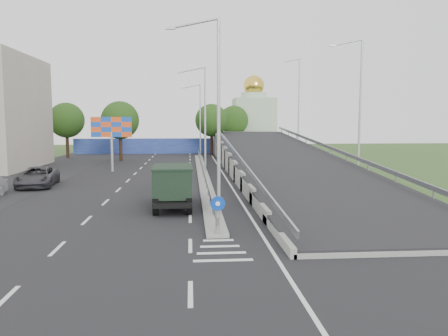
{
  "coord_description": "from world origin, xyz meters",
  "views": [
    {
      "loc": [
        -1.17,
        -16.44,
        5.11
      ],
      "look_at": [
        0.92,
        10.37,
        2.2
      ],
      "focal_mm": 35.0,
      "sensor_mm": 36.0,
      "label": 1
    }
  ],
  "objects": [
    {
      "name": "dump_truck",
      "position": [
        -2.2,
        9.29,
        1.41
      ],
      "size": [
        2.33,
        5.8,
        2.54
      ],
      "rotation": [
        0.0,
        0.0,
        0.02
      ],
      "color": "black",
      "rests_on": "ground"
    },
    {
      "name": "sign_bollard",
      "position": [
        0.0,
        2.17,
        1.03
      ],
      "size": [
        0.64,
        0.23,
        1.67
      ],
      "color": "black",
      "rests_on": "median"
    },
    {
      "name": "lamp_post_near",
      "position": [
        0.11,
        6.0,
        5.81
      ],
      "size": [
        2.74,
        0.18,
        10.08
      ],
      "color": "#B2B5B7",
      "rests_on": "median"
    },
    {
      "name": "road_surface",
      "position": [
        -3.0,
        20.0,
        0.0
      ],
      "size": [
        26.0,
        90.0,
        0.04
      ],
      "primitive_type": "cube",
      "color": "black",
      "rests_on": "ground"
    },
    {
      "name": "blue_wall",
      "position": [
        -4.0,
        52.0,
        1.2
      ],
      "size": [
        30.0,
        0.5,
        2.4
      ],
      "primitive_type": "cube",
      "color": "#2E2A9A",
      "rests_on": "ground"
    },
    {
      "name": "parked_car_c",
      "position": [
        -13.04,
        18.21,
        0.77
      ],
      "size": [
        3.19,
        5.79,
        1.54
      ],
      "primitive_type": "imported",
      "rotation": [
        0.0,
        0.0,
        0.12
      ],
      "color": "#353439",
      "rests_on": "ground"
    },
    {
      "name": "tree_ramp_far",
      "position": [
        6.0,
        55.0,
        5.18
      ],
      "size": [
        4.8,
        4.8,
        7.6
      ],
      "color": "black",
      "rests_on": "ground"
    },
    {
      "name": "tree_left_far",
      "position": [
        -18.0,
        45.0,
        5.18
      ],
      "size": [
        4.8,
        4.8,
        7.6
      ],
      "color": "black",
      "rests_on": "ground"
    },
    {
      "name": "median",
      "position": [
        0.0,
        24.0,
        0.1
      ],
      "size": [
        1.0,
        44.0,
        0.2
      ],
      "primitive_type": "cube",
      "color": "gray",
      "rests_on": "ground"
    },
    {
      "name": "tree_left_mid",
      "position": [
        -10.0,
        40.0,
        5.18
      ],
      "size": [
        4.8,
        4.8,
        7.6
      ],
      "color": "black",
      "rests_on": "ground"
    },
    {
      "name": "tree_median_far",
      "position": [
        2.0,
        48.0,
        5.18
      ],
      "size": [
        4.8,
        4.8,
        7.6
      ],
      "color": "black",
      "rests_on": "ground"
    },
    {
      "name": "church",
      "position": [
        10.0,
        60.0,
        5.31
      ],
      "size": [
        7.0,
        7.0,
        13.8
      ],
      "color": "#B2CCAD",
      "rests_on": "ground"
    },
    {
      "name": "billboard",
      "position": [
        -9.0,
        28.0,
        4.19
      ],
      "size": [
        4.0,
        0.24,
        5.5
      ],
      "color": "#B2B5B7",
      "rests_on": "ground"
    },
    {
      "name": "parking_strip",
      "position": [
        -16.0,
        20.0,
        0.0
      ],
      "size": [
        8.0,
        90.0,
        0.05
      ],
      "primitive_type": "cube",
      "color": "black",
      "rests_on": "ground"
    },
    {
      "name": "overpass_ramp",
      "position": [
        7.5,
        24.0,
        1.75
      ],
      "size": [
        10.0,
        50.0,
        3.5
      ],
      "color": "gray",
      "rests_on": "ground"
    },
    {
      "name": "median_guardrail",
      "position": [
        0.0,
        24.0,
        0.75
      ],
      "size": [
        0.09,
        44.0,
        0.71
      ],
      "color": "gray",
      "rests_on": "median"
    },
    {
      "name": "lamp_post_far",
      "position": [
        0.11,
        46.0,
        5.81
      ],
      "size": [
        2.74,
        0.18,
        10.08
      ],
      "color": "#B2B5B7",
      "rests_on": "median"
    },
    {
      "name": "ground",
      "position": [
        0.0,
        0.0,
        0.0
      ],
      "size": [
        160.0,
        160.0,
        0.0
      ],
      "primitive_type": "plane",
      "color": "#2D4C1E",
      "rests_on": "ground"
    },
    {
      "name": "lamp_post_mid",
      "position": [
        0.11,
        26.0,
        5.81
      ],
      "size": [
        2.74,
        0.18,
        10.08
      ],
      "color": "#B2B5B7",
      "rests_on": "median"
    }
  ]
}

